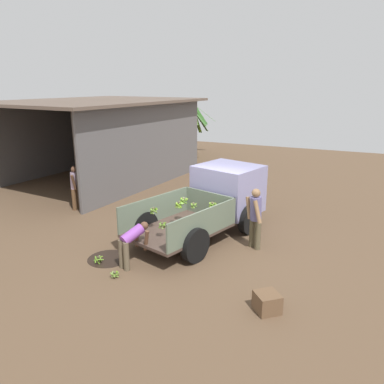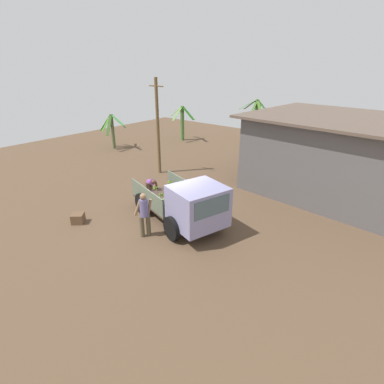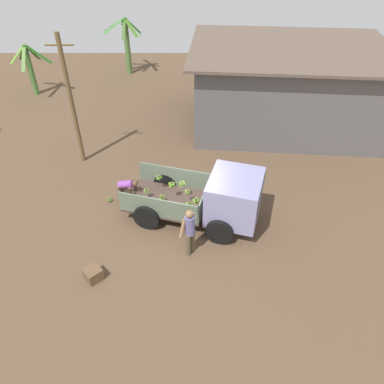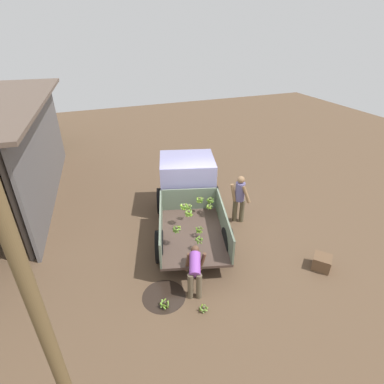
# 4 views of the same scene
# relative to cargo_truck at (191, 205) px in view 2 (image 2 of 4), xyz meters

# --- Properties ---
(ground) EXTENTS (36.00, 36.00, 0.00)m
(ground) POSITION_rel_cargo_truck_xyz_m (-1.15, 0.19, -1.06)
(ground) COLOR brown
(mud_patch_0) EXTENTS (1.10, 1.10, 0.01)m
(mud_patch_0) POSITION_rel_cargo_truck_xyz_m (-3.32, 1.88, -1.06)
(mud_patch_0) COLOR black
(mud_patch_0) RESTS_ON ground
(cargo_truck) EXTENTS (4.94, 3.08, 1.96)m
(cargo_truck) POSITION_rel_cargo_truck_xyz_m (0.00, 0.00, 0.00)
(cargo_truck) COLOR #46352D
(cargo_truck) RESTS_ON ground
(warehouse_shed) EXTENTS (9.69, 7.49, 3.74)m
(warehouse_shed) POSITION_rel_cargo_truck_xyz_m (4.04, 7.35, 1.63)
(warehouse_shed) COLOR #5B5858
(warehouse_shed) RESTS_ON ground
(utility_pole) EXTENTS (1.03, 0.18, 5.33)m
(utility_pole) POSITION_rel_cargo_truck_xyz_m (-5.69, 3.93, 1.67)
(utility_pole) COLOR brown
(utility_pole) RESTS_ON ground
(banana_palm_1) EXTENTS (2.42, 2.16, 3.39)m
(banana_palm_1) POSITION_rel_cargo_truck_xyz_m (-5.02, 14.18, 0.73)
(banana_palm_1) COLOR #507438
(banana_palm_1) RESTS_ON ground
(banana_palm_3) EXTENTS (2.15, 2.26, 2.80)m
(banana_palm_3) POSITION_rel_cargo_truck_xyz_m (-9.99, 10.90, 0.42)
(banana_palm_3) COLOR #497836
(banana_palm_3) RESTS_ON ground
(banana_palm_6) EXTENTS (2.34, 2.20, 2.55)m
(banana_palm_6) POSITION_rel_cargo_truck_xyz_m (-12.28, 5.59, 0.36)
(banana_palm_6) COLOR #57653C
(banana_palm_6) RESTS_ON ground
(person_foreground_visitor) EXTENTS (0.58, 0.62, 1.74)m
(person_foreground_visitor) POSITION_rel_cargo_truck_xyz_m (-1.05, -1.44, -0.10)
(person_foreground_visitor) COLOR brown
(person_foreground_visitor) RESTS_ON ground
(person_worker_loading) EXTENTS (0.84, 0.69, 1.09)m
(person_worker_loading) POSITION_rel_cargo_truck_xyz_m (-3.38, 1.07, -0.38)
(person_worker_loading) COLOR brown
(person_worker_loading) RESTS_ON ground
(person_bystander_near_shed) EXTENTS (0.70, 0.37, 1.62)m
(person_bystander_near_shed) POSITION_rel_cargo_truck_xyz_m (-0.48, 5.42, -0.16)
(person_bystander_near_shed) COLOR brown
(person_bystander_near_shed) RESTS_ON ground
(banana_bunch_on_ground_0) EXTENTS (0.21, 0.21, 0.17)m
(banana_bunch_on_ground_0) POSITION_rel_cargo_truck_xyz_m (-4.08, 1.12, -0.96)
(banana_bunch_on_ground_0) COLOR brown
(banana_bunch_on_ground_0) RESTS_ON ground
(banana_bunch_on_ground_1) EXTENTS (0.25, 0.25, 0.20)m
(banana_bunch_on_ground_1) POSITION_rel_cargo_truck_xyz_m (-3.64, 1.95, -0.94)
(banana_bunch_on_ground_1) COLOR #413B2A
(banana_bunch_on_ground_1) RESTS_ON ground
(wooden_crate_0) EXTENTS (0.66, 0.66, 0.40)m
(wooden_crate_0) POSITION_rel_cargo_truck_xyz_m (-3.91, -2.51, -0.86)
(wooden_crate_0) COLOR brown
(wooden_crate_0) RESTS_ON ground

